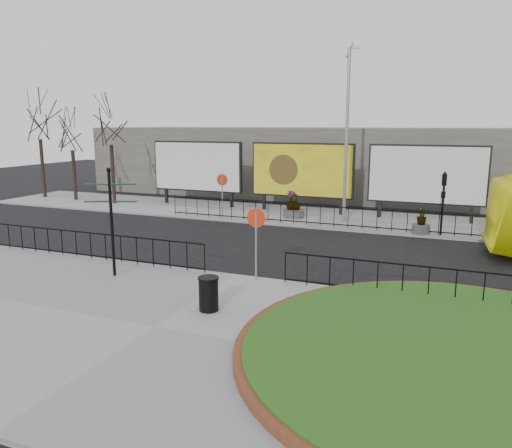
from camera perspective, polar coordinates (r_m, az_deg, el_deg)
The scene contains 24 objects.
ground at distance 17.72m, azimuth -2.52°, elevation -6.09°, with size 90.00×90.00×0.00m, color black.
pavement_near at distance 13.59m, azimuth -11.50°, elevation -11.62°, with size 30.00×10.00×0.12m, color gray.
pavement_far at distance 28.73m, azimuth 7.47°, elevation 0.76°, with size 44.00×6.00×0.12m, color gray.
brick_edge at distance 12.46m, azimuth 22.71°, elevation -13.77°, with size 10.40×10.40×0.18m, color brown.
grass_lawn at distance 12.45m, azimuth 22.72°, elevation -13.69°, with size 10.00×10.00×0.22m, color #1C4612.
railing_near_left at distance 20.46m, azimuth -18.38°, elevation -2.33°, with size 10.00×0.10×1.10m, color black, non-canonical shape.
railing_near_right at distance 15.76m, azimuth 19.14°, elevation -6.42°, with size 9.00×0.10×1.10m, color black, non-canonical shape.
railing_far at distance 25.81m, azimuth 8.13°, elevation 0.91°, with size 18.00×0.10×1.10m, color black, non-canonical shape.
speed_sign_far at distance 27.75m, azimuth -3.88°, elevation 4.34°, with size 0.64×0.07×2.47m.
speed_sign_near at distance 16.49m, azimuth 0.01°, elevation -0.51°, with size 0.64×0.07×2.47m.
billboard_left at distance 32.43m, azimuth -6.73°, elevation 6.52°, with size 6.20×0.31×4.10m.
billboard_mid at distance 29.71m, azimuth 5.27°, elevation 6.11°, with size 6.20×0.31×4.10m.
billboard_right at distance 28.49m, azimuth 18.92°, elevation 5.32°, with size 6.20×0.31×4.10m.
lamp_post at distance 26.93m, azimuth 10.34°, elevation 10.17°, with size 0.74×0.18×9.23m.
signal_pole_a at distance 24.90m, azimuth 20.63°, elevation 3.24°, with size 0.22×0.26×3.00m.
tree_left at distance 34.17m, azimuth -16.18°, elevation 8.11°, with size 2.00×2.00×7.00m, color #2D2119, non-canonical shape.
tree_mid at distance 36.67m, azimuth -20.20°, elevation 7.44°, with size 2.00×2.00×6.20m, color #2D2119, non-canonical shape.
tree_far at distance 38.86m, azimuth -23.38°, elevation 8.35°, with size 2.00×2.00×7.50m, color #2D2119, non-canonical shape.
building_backdrop at distance 38.12m, azimuth 11.43°, elevation 6.95°, with size 40.00×10.00×5.00m, color #6A675C.
fingerpost_sign at distance 17.68m, azimuth -16.24°, elevation 1.40°, with size 1.71×0.93×3.76m.
litter_bin at distance 14.26m, azimuth -5.44°, elevation -7.93°, with size 0.59×0.59×0.98m.
planter_a at distance 28.08m, azimuth 4.03°, elevation 1.99°, with size 0.89×0.89×1.52m.
planter_b at distance 28.01m, azimuth 4.61°, elevation 1.76°, with size 0.89×0.89×1.40m.
planter_c at distance 25.24m, azimuth 18.37°, elevation 0.03°, with size 0.85×0.85×1.31m.
Camera 1 is at (7.06, -15.35, 5.33)m, focal length 35.00 mm.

